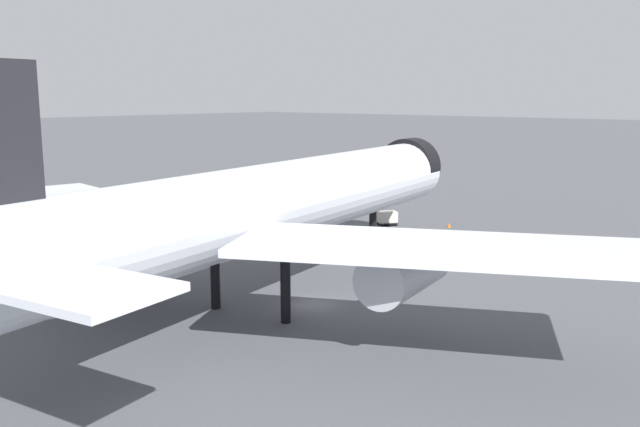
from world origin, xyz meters
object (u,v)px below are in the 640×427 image
object	(u,v)px
traffic_cone_near_nose	(218,222)
baggage_cart_trailing	(387,218)
airliner_near_gate	(267,206)
baggage_tug_wing	(153,219)
traffic_cone_wingtip	(449,225)

from	to	relation	value
traffic_cone_near_nose	baggage_cart_trailing	bearing A→B (deg)	-51.46
airliner_near_gate	baggage_tug_wing	distance (m)	38.06
baggage_cart_trailing	traffic_cone_wingtip	xyz separation A→B (m)	(4.06, -6.74, -0.68)
baggage_tug_wing	traffic_cone_wingtip	size ratio (longest dim) A/B	5.77
airliner_near_gate	baggage_cart_trailing	size ratio (longest dim) A/B	22.33
baggage_tug_wing	traffic_cone_near_nose	world-z (taller)	baggage_tug_wing
airliner_near_gate	baggage_cart_trailing	bearing A→B (deg)	10.36
airliner_near_gate	baggage_tug_wing	xyz separation A→B (m)	(14.09, 34.63, -7.10)
airliner_near_gate	baggage_tug_wing	bearing A→B (deg)	58.34
baggage_tug_wing	baggage_cart_trailing	world-z (taller)	baggage_tug_wing
airliner_near_gate	traffic_cone_wingtip	size ratio (longest dim) A/B	107.29
airliner_near_gate	traffic_cone_near_nose	distance (m)	36.74
baggage_tug_wing	baggage_cart_trailing	size ratio (longest dim) A/B	1.20
baggage_cart_trailing	traffic_cone_wingtip	world-z (taller)	baggage_cart_trailing
baggage_cart_trailing	airliner_near_gate	bearing A→B (deg)	-124.52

